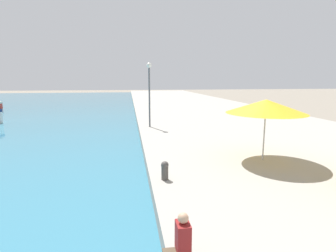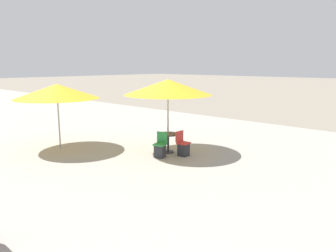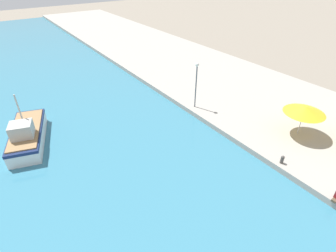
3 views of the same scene
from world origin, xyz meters
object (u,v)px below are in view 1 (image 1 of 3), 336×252
mooring_bollard (165,170)px  person_at_quay (181,239)px  cafe_umbrella_white (266,106)px  lamppost (149,84)px

mooring_bollard → person_at_quay: bearing=-93.5°
cafe_umbrella_white → lamppost: lamppost is taller
cafe_umbrella_white → mooring_bollard: bearing=-160.5°
cafe_umbrella_white → person_at_quay: 7.58m
person_at_quay → lamppost: 14.59m
cafe_umbrella_white → person_at_quay: cafe_umbrella_white is taller
mooring_bollard → cafe_umbrella_white: bearing=19.5°
mooring_bollard → lamppost: lamppost is taller
mooring_bollard → lamppost: bearing=88.3°
cafe_umbrella_white → mooring_bollard: cafe_umbrella_white is taller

